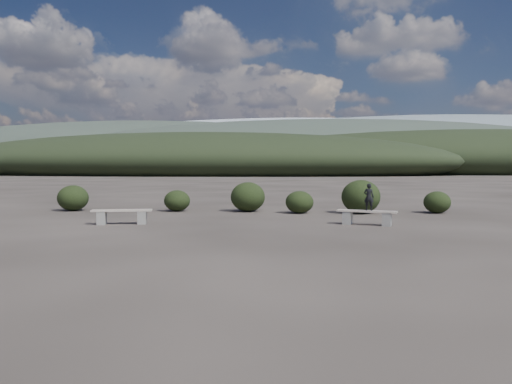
# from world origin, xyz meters

# --- Properties ---
(ground) EXTENTS (1200.00, 1200.00, 0.00)m
(ground) POSITION_xyz_m (0.00, 0.00, 0.00)
(ground) COLOR #292320
(ground) RESTS_ON ground
(bench_left) EXTENTS (1.90, 0.84, 0.47)m
(bench_left) POSITION_xyz_m (-4.25, 4.46, 0.28)
(bench_left) COLOR slate
(bench_left) RESTS_ON ground
(bench_right) EXTENTS (1.87, 0.86, 0.46)m
(bench_right) POSITION_xyz_m (3.41, 5.20, 0.28)
(bench_right) COLOR slate
(bench_right) RESTS_ON ground
(seated_person) EXTENTS (0.36, 0.29, 0.85)m
(seated_person) POSITION_xyz_m (3.46, 5.18, 0.88)
(seated_person) COLOR black
(seated_person) RESTS_ON bench_right
(shrub_a) EXTENTS (1.05, 1.05, 0.86)m
(shrub_a) POSITION_xyz_m (-3.80, 9.07, 0.43)
(shrub_a) COLOR black
(shrub_a) RESTS_ON ground
(shrub_b) EXTENTS (1.39, 1.39, 1.19)m
(shrub_b) POSITION_xyz_m (-0.92, 9.30, 0.60)
(shrub_b) COLOR black
(shrub_b) RESTS_ON ground
(shrub_c) EXTENTS (1.09, 1.09, 0.87)m
(shrub_c) POSITION_xyz_m (1.17, 8.81, 0.44)
(shrub_c) COLOR black
(shrub_c) RESTS_ON ground
(shrub_d) EXTENTS (1.49, 1.49, 1.31)m
(shrub_d) POSITION_xyz_m (3.53, 9.05, 0.65)
(shrub_d) COLOR black
(shrub_d) RESTS_ON ground
(shrub_e) EXTENTS (1.03, 1.03, 0.86)m
(shrub_e) POSITION_xyz_m (6.50, 9.55, 0.43)
(shrub_e) COLOR black
(shrub_e) RESTS_ON ground
(shrub_f) EXTENTS (1.24, 1.24, 1.05)m
(shrub_f) POSITION_xyz_m (-8.10, 8.75, 0.53)
(shrub_f) COLOR black
(shrub_f) RESTS_ON ground
(mountain_ridges) EXTENTS (500.00, 400.00, 56.00)m
(mountain_ridges) POSITION_xyz_m (-7.48, 339.06, 10.84)
(mountain_ridges) COLOR black
(mountain_ridges) RESTS_ON ground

